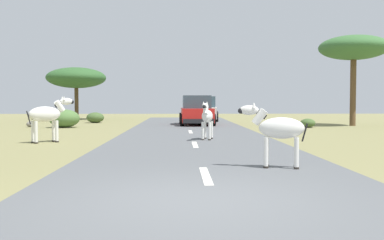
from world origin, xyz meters
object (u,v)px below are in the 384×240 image
at_px(tree_4, 354,49).
at_px(tree_2, 76,78).
at_px(zebra_1, 278,129).
at_px(bush_2, 95,118).
at_px(car_1, 197,111).
at_px(zebra_2, 47,115).
at_px(bush_1, 308,123).
at_px(car_0, 204,110).
at_px(rock_1, 30,124).
at_px(zebra_0, 207,117).
at_px(bush_0, 64,118).

bearing_deg(tree_4, tree_2, 153.30).
height_order(zebra_1, bush_2, zebra_1).
height_order(tree_4, bush_2, tree_4).
relative_size(car_1, tree_2, 0.95).
bearing_deg(zebra_2, tree_2, 151.29).
relative_size(zebra_1, bush_1, 1.75).
bearing_deg(car_1, car_0, -98.61).
height_order(tree_2, rock_1, tree_2).
relative_size(zebra_0, zebra_2, 0.90).
bearing_deg(tree_2, rock_1, -91.71).
bearing_deg(zebra_2, bush_2, 145.34).
bearing_deg(car_0, tree_4, 149.37).
height_order(tree_2, bush_1, tree_2).
relative_size(car_1, bush_2, 3.72).
bearing_deg(zebra_1, car_1, 16.94).
relative_size(car_0, rock_1, 10.73).
xyz_separation_m(car_0, bush_2, (-7.39, -1.82, -0.50)).
bearing_deg(bush_2, rock_1, -119.70).
xyz_separation_m(zebra_0, tree_2, (-9.11, 19.06, 2.39)).
bearing_deg(bush_1, car_1, 159.17).
xyz_separation_m(bush_1, rock_1, (-15.47, 0.91, -0.09)).
distance_m(zebra_2, bush_1, 14.52).
bearing_deg(bush_0, bush_2, 82.64).
relative_size(zebra_1, car_0, 0.32).
height_order(car_1, bush_1, car_1).
xyz_separation_m(car_0, bush_0, (-8.08, -7.15, -0.35)).
relative_size(car_1, bush_0, 2.61).
bearing_deg(tree_4, bush_1, -151.61).
height_order(zebra_2, rock_1, zebra_2).
bearing_deg(rock_1, zebra_0, -43.85).
bearing_deg(bush_2, zebra_2, -85.87).
bearing_deg(bush_1, car_0, 125.32).
bearing_deg(zebra_1, bush_0, 42.14).
distance_m(car_0, car_1, 5.28).
bearing_deg(bush_0, rock_1, 165.58).
distance_m(bush_0, bush_1, 13.43).
relative_size(zebra_0, zebra_1, 1.03).
xyz_separation_m(zebra_2, bush_0, (-1.72, 8.95, -0.48)).
bearing_deg(rock_1, tree_2, 88.29).
bearing_deg(car_1, bush_0, 13.77).
bearing_deg(bush_2, tree_4, -14.12).
height_order(zebra_0, rock_1, zebra_0).
bearing_deg(tree_4, zebra_2, -145.34).
relative_size(car_0, bush_1, 5.39).
bearing_deg(tree_2, bush_0, -80.58).
relative_size(tree_4, bush_1, 6.43).
relative_size(bush_0, rock_1, 4.03).
relative_size(car_1, bush_1, 5.29).
height_order(zebra_2, car_1, car_1).
height_order(bush_0, rock_1, bush_0).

